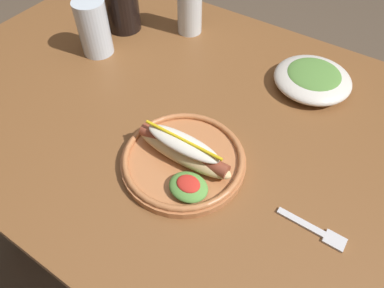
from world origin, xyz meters
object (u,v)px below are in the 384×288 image
object	(u,v)px
fork	(317,231)
water_cup	(94,28)
soda_cup	(122,6)
hot_dog_plate	(184,158)
side_bowl	(313,78)

from	to	relation	value
fork	water_cup	xyz separation A→B (m)	(-0.66, 0.18, 0.07)
fork	soda_cup	bearing A→B (deg)	156.76
fork	water_cup	distance (m)	0.69
hot_dog_plate	fork	size ratio (longest dim) A/B	2.01
water_cup	fork	bearing A→B (deg)	-14.84
hot_dog_plate	soda_cup	distance (m)	0.52
soda_cup	side_bowl	size ratio (longest dim) A/B	0.74
fork	soda_cup	world-z (taller)	soda_cup
side_bowl	fork	bearing A→B (deg)	-67.14
water_cup	side_bowl	world-z (taller)	water_cup
fork	side_bowl	xyz separation A→B (m)	(-0.15, 0.35, 0.02)
hot_dog_plate	side_bowl	size ratio (longest dim) A/B	1.35
hot_dog_plate	water_cup	size ratio (longest dim) A/B	1.75
soda_cup	side_bowl	bearing A→B (deg)	5.29
hot_dog_plate	side_bowl	xyz separation A→B (m)	(0.12, 0.36, 0.00)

